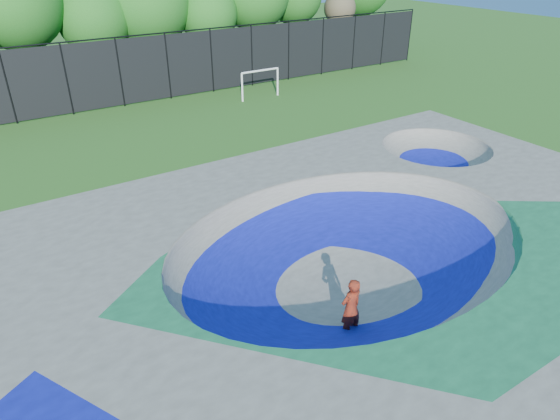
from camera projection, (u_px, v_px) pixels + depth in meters
The scene contains 7 objects.
ground at pixel (348, 278), 14.86m from camera, with size 120.00×120.00×0.00m, color #275918.
skate_deck at pixel (349, 258), 14.51m from camera, with size 22.00×14.00×1.50m, color gray.
skater at pixel (351, 308), 12.35m from camera, with size 0.62×0.41×1.70m, color red.
skateboard at pixel (349, 333), 12.75m from camera, with size 0.78×0.22×0.05m, color black.
soccer_goal at pixel (260, 79), 31.24m from camera, with size 2.73×0.12×1.80m.
fence at pixel (120, 71), 29.33m from camera, with size 48.09×0.09×4.04m.
treeline at pixel (51, 11), 30.50m from camera, with size 53.08×7.64×8.47m.
Camera 1 is at (-8.30, -9.02, 8.88)m, focal length 32.00 mm.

